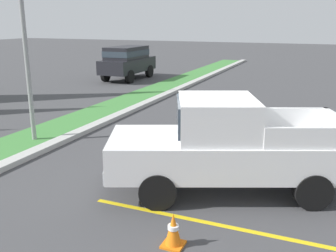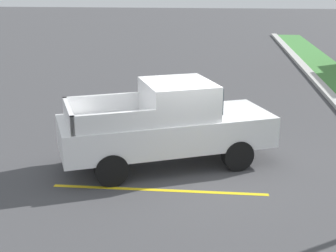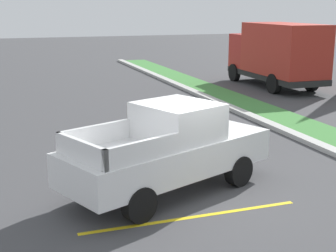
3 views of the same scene
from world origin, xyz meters
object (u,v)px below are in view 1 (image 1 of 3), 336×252
at_px(suv_distant, 127,60).
at_px(pickup_truck_main, 228,146).
at_px(traffic_cone, 173,230).
at_px(street_light, 26,12).

bearing_deg(suv_distant, pickup_truck_main, -144.20).
bearing_deg(pickup_truck_main, traffic_cone, 173.86).
distance_m(suv_distant, traffic_cone, 19.20).
bearing_deg(pickup_truck_main, street_light, 79.01).
xyz_separation_m(pickup_truck_main, traffic_cone, (-2.48, 0.27, -0.75)).
relative_size(suv_distant, traffic_cone, 7.68).
height_order(suv_distant, traffic_cone, suv_distant).
bearing_deg(pickup_truck_main, suv_distant, 35.80).
height_order(pickup_truck_main, suv_distant, same).
distance_m(street_light, traffic_cone, 7.99).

